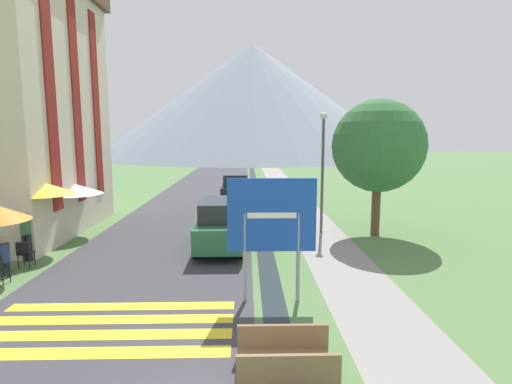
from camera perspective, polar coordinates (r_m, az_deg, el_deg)
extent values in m
plane|color=#517542|center=(25.32, -2.59, -1.33)|extent=(160.00, 160.00, 0.00)
cube|color=#38383D|center=(35.35, -6.32, 1.32)|extent=(6.40, 60.00, 0.01)
cube|color=gray|center=(35.35, 3.58, 1.35)|extent=(2.20, 60.00, 0.01)
cube|color=black|center=(35.22, -0.31, 1.34)|extent=(0.60, 60.00, 0.00)
cube|color=yellow|center=(8.82, -22.80, -20.46)|extent=(5.44, 0.44, 0.01)
cube|color=yellow|center=(9.40, -21.18, -18.51)|extent=(5.44, 0.44, 0.01)
cube|color=yellow|center=(10.00, -19.77, -16.79)|extent=(5.44, 0.44, 0.01)
cube|color=yellow|center=(10.61, -18.55, -15.25)|extent=(5.44, 0.44, 0.01)
cone|color=gray|center=(81.84, -0.48, 12.93)|extent=(61.06, 61.06, 22.14)
cube|color=beige|center=(19.72, -32.30, 10.95)|extent=(5.82, 7.96, 11.08)
cube|color=maroon|center=(16.42, -27.26, 12.12)|extent=(0.06, 0.70, 8.31)
cube|color=maroon|center=(18.41, -24.26, 11.77)|extent=(0.06, 0.70, 8.31)
cube|color=maroon|center=(20.45, -21.86, 11.46)|extent=(0.06, 0.70, 8.31)
cylinder|color=gray|center=(10.01, -1.60, -9.39)|extent=(0.10, 0.10, 2.26)
cylinder|color=gray|center=(10.09, 6.04, -9.28)|extent=(0.10, 0.10, 2.26)
cube|color=#1947B7|center=(9.74, 2.28, -3.32)|extent=(2.18, 0.05, 1.81)
cube|color=white|center=(9.71, 2.29, -3.36)|extent=(1.20, 0.02, 0.14)
cube|color=brown|center=(7.61, 4.22, -23.56)|extent=(1.70, 1.10, 0.12)
cube|color=brown|center=(7.03, 4.69, -23.75)|extent=(1.70, 0.08, 0.45)
cube|color=brown|center=(7.91, 3.86, -19.87)|extent=(1.70, 0.08, 0.45)
cube|color=brown|center=(7.64, -2.11, -24.31)|extent=(0.16, 0.99, 0.08)
cube|color=brown|center=(7.77, 10.40, -23.82)|extent=(0.16, 0.99, 0.08)
cube|color=#28663D|center=(14.87, -4.97, -5.21)|extent=(1.67, 4.28, 0.84)
cube|color=#23282D|center=(14.51, -5.06, -2.49)|extent=(1.42, 2.36, 0.68)
cylinder|color=black|center=(16.32, -7.47, -5.57)|extent=(0.18, 0.60, 0.60)
cylinder|color=black|center=(16.23, -1.85, -5.58)|extent=(0.18, 0.60, 0.60)
cylinder|color=black|center=(13.77, -8.63, -8.17)|extent=(0.18, 0.60, 0.60)
cylinder|color=black|center=(13.67, -1.93, -8.21)|extent=(0.18, 0.60, 0.60)
cube|color=black|center=(24.73, -2.89, 0.14)|extent=(1.68, 4.08, 0.84)
cube|color=#23282D|center=(24.44, -2.91, 1.83)|extent=(1.43, 2.24, 0.68)
cylinder|color=black|center=(26.08, -4.57, -0.40)|extent=(0.18, 0.60, 0.60)
cylinder|color=black|center=(26.04, -1.06, -0.39)|extent=(0.18, 0.60, 0.60)
cylinder|color=black|center=(23.58, -4.90, -1.31)|extent=(0.18, 0.60, 0.60)
cylinder|color=black|center=(23.54, -1.02, -1.30)|extent=(0.18, 0.60, 0.60)
cube|color=black|center=(13.40, -32.78, -9.18)|extent=(0.40, 0.40, 0.04)
cylinder|color=black|center=(13.52, -31.71, -9.96)|extent=(0.03, 0.03, 0.45)
cylinder|color=black|center=(13.24, -32.45, -10.38)|extent=(0.03, 0.03, 0.45)
cube|color=black|center=(14.62, -32.65, -7.81)|extent=(0.40, 0.40, 0.04)
cylinder|color=black|center=(14.74, -31.67, -8.53)|extent=(0.03, 0.03, 0.45)
cylinder|color=black|center=(14.46, -32.35, -8.88)|extent=(0.03, 0.03, 0.45)
cube|color=black|center=(14.67, -30.00, -7.57)|extent=(0.40, 0.40, 0.04)
cube|color=black|center=(14.47, -30.40, -6.98)|extent=(0.40, 0.04, 0.40)
cylinder|color=black|center=(14.95, -30.21, -8.20)|extent=(0.03, 0.03, 0.45)
cylinder|color=black|center=(14.79, -29.04, -8.28)|extent=(0.03, 0.03, 0.45)
cylinder|color=black|center=(14.66, -30.85, -8.54)|extent=(0.03, 0.03, 0.45)
cylinder|color=black|center=(14.50, -29.66, -8.64)|extent=(0.03, 0.03, 0.45)
cylinder|color=#B7B2A8|center=(16.04, -27.87, -3.41)|extent=(0.06, 0.06, 2.39)
cone|color=yellow|center=(15.88, -28.13, 0.47)|extent=(2.13, 2.13, 0.43)
cylinder|color=#B7B2A8|center=(18.12, -24.42, -2.51)|extent=(0.06, 0.06, 2.06)
cone|color=silver|center=(17.98, -24.59, 0.42)|extent=(2.28, 2.28, 0.43)
cylinder|color=#282833|center=(14.09, -32.48, -9.30)|extent=(0.14, 0.14, 0.46)
cylinder|color=#282833|center=(14.00, -31.84, -9.35)|extent=(0.14, 0.14, 0.46)
cylinder|color=navy|center=(13.91, -32.32, -7.34)|extent=(0.32, 0.32, 0.55)
sphere|color=tan|center=(13.82, -32.43, -5.84)|extent=(0.22, 0.22, 0.22)
cylinder|color=#282833|center=(15.34, -30.19, -6.90)|extent=(0.14, 0.14, 0.91)
cylinder|color=#282833|center=(15.26, -29.59, -6.94)|extent=(0.14, 0.14, 0.91)
cylinder|color=#386B47|center=(15.14, -30.09, -4.20)|extent=(0.32, 0.32, 0.57)
sphere|color=tan|center=(15.07, -30.19, -2.77)|extent=(0.22, 0.22, 0.22)
cylinder|color=#515156|center=(17.11, 9.45, 2.18)|extent=(0.12, 0.12, 4.82)
sphere|color=silver|center=(17.05, 9.65, 10.67)|extent=(0.28, 0.28, 0.28)
cylinder|color=brown|center=(17.34, 16.73, -2.49)|extent=(0.36, 0.36, 2.11)
sphere|color=#336B38|center=(17.07, 17.09, 6.32)|extent=(3.77, 3.77, 3.77)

